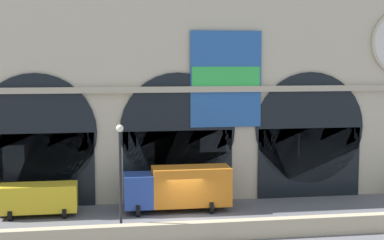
{
  "coord_description": "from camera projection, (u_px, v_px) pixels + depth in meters",
  "views": [
    {
      "loc": [
        -5.48,
        -36.43,
        10.62
      ],
      "look_at": [
        1.06,
        5.0,
        6.18
      ],
      "focal_mm": 52.85,
      "sensor_mm": 36.0,
      "label": 1
    }
  ],
  "objects": [
    {
      "name": "van_midwest",
      "position": [
        39.0,
        198.0,
        38.62
      ],
      "size": [
        5.2,
        2.48,
        2.2
      ],
      "color": "gold",
      "rests_on": "ground"
    },
    {
      "name": "station_building",
      "position": [
        174.0,
        80.0,
        44.21
      ],
      "size": [
        43.16,
        5.52,
        18.63
      ],
      "color": "beige",
      "rests_on": "ground"
    },
    {
      "name": "box_truck_center",
      "position": [
        179.0,
        187.0,
        39.88
      ],
      "size": [
        7.5,
        2.91,
        3.12
      ],
      "color": "#28479E",
      "rests_on": "ground"
    },
    {
      "name": "street_lamp_quayside",
      "position": [
        120.0,
        167.0,
        33.08
      ],
      "size": [
        0.44,
        0.44,
        6.9
      ],
      "color": "black",
      "rests_on": "ground"
    },
    {
      "name": "quay_parapet_wall",
      "position": [
        199.0,
        231.0,
        33.41
      ],
      "size": [
        90.0,
        0.7,
        1.13
      ],
      "primitive_type": "cube",
      "color": "#BCAD8C",
      "rests_on": "ground"
    },
    {
      "name": "ground_plane",
      "position": [
        188.0,
        220.0,
        37.75
      ],
      "size": [
        200.0,
        200.0,
        0.0
      ],
      "primitive_type": "plane",
      "color": "slate"
    }
  ]
}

